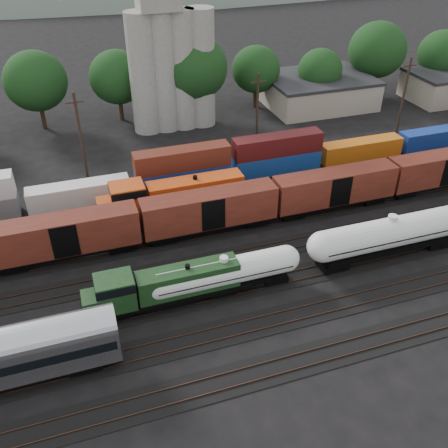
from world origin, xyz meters
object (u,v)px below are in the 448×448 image
object	(u,v)px
tank_car_a	(224,273)
green_locomotive	(159,287)
orange_locomotive	(169,196)
grain_silo	(170,57)

from	to	relation	value
tank_car_a	green_locomotive	bearing A→B (deg)	180.00
orange_locomotive	grain_silo	bearing A→B (deg)	75.10
grain_silo	tank_car_a	bearing A→B (deg)	-97.26
orange_locomotive	grain_silo	size ratio (longest dim) A/B	0.65
tank_car_a	grain_silo	size ratio (longest dim) A/B	0.53
green_locomotive	grain_silo	xyz separation A→B (m)	(11.42, 41.00, 8.87)
tank_car_a	grain_silo	xyz separation A→B (m)	(5.22, 41.00, 8.85)
green_locomotive	tank_car_a	world-z (taller)	green_locomotive
tank_car_a	orange_locomotive	xyz separation A→B (m)	(-1.69, 15.00, 0.27)
green_locomotive	grain_silo	bearing A→B (deg)	74.44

